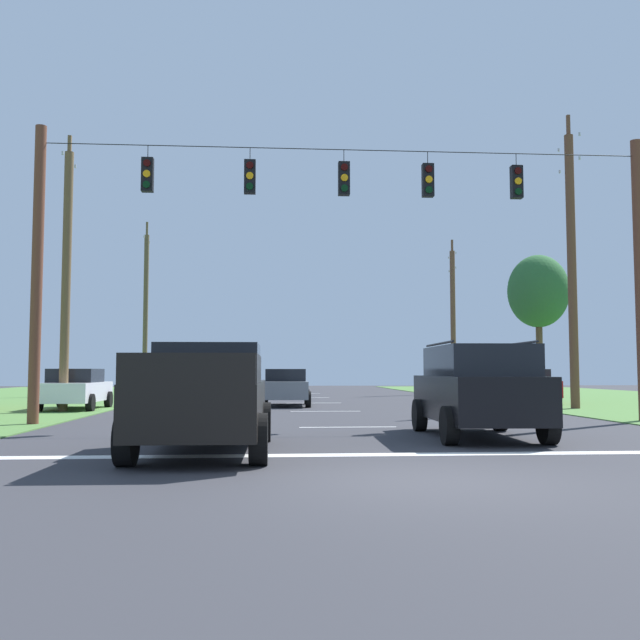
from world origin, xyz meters
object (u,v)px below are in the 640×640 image
(suv_black, at_px, (477,388))
(utility_pole_mid_right, at_px, (572,264))
(pickup_truck, at_px, (206,397))
(distant_car_far_parked, at_px, (525,386))
(tree_roadside_right, at_px, (538,292))
(distant_car_oncoming, at_px, (286,387))
(utility_pole_far_right, at_px, (453,318))
(overhead_signal_span, at_px, (346,255))
(utility_pole_far_left, at_px, (146,311))
(utility_pole_mid_left, at_px, (66,277))
(distant_car_crossing_white, at_px, (76,389))

(suv_black, distance_m, utility_pole_mid_right, 13.72)
(pickup_truck, bearing_deg, distant_car_far_parked, 55.08)
(distant_car_far_parked, distance_m, tree_roadside_right, 6.66)
(distant_car_oncoming, xyz_separation_m, utility_pole_far_right, (10.89, 14.34, 3.97))
(overhead_signal_span, height_order, utility_pole_mid_right, utility_pole_mid_right)
(distant_car_oncoming, relative_size, utility_pole_far_left, 0.42)
(utility_pole_far_left, relative_size, tree_roadside_right, 1.42)
(overhead_signal_span, relative_size, utility_pole_far_right, 1.77)
(overhead_signal_span, height_order, distant_car_far_parked, overhead_signal_span)
(overhead_signal_span, xyz_separation_m, distant_car_oncoming, (-1.42, 9.97, -3.89))
(distant_car_oncoming, height_order, distant_car_far_parked, same)
(suv_black, xyz_separation_m, utility_pole_mid_right, (7.03, 10.90, 4.47))
(tree_roadside_right, bearing_deg, suv_black, -114.86)
(distant_car_oncoming, distance_m, utility_pole_mid_left, 9.71)
(distant_car_crossing_white, xyz_separation_m, distant_car_far_parked, (18.48, 3.75, 0.00))
(suv_black, height_order, utility_pole_mid_right, utility_pole_mid_right)
(distant_car_crossing_white, height_order, utility_pole_mid_right, utility_pole_mid_right)
(distant_car_oncoming, bearing_deg, utility_pole_mid_left, -153.12)
(utility_pole_far_right, distance_m, utility_pole_mid_left, 26.25)
(pickup_truck, height_order, distant_car_far_parked, pickup_truck)
(distant_car_far_parked, relative_size, tree_roadside_right, 0.59)
(distant_car_oncoming, bearing_deg, utility_pole_mid_right, -17.45)
(distant_car_far_parked, bearing_deg, overhead_signal_span, -129.38)
(suv_black, bearing_deg, utility_pole_mid_right, 57.20)
(pickup_truck, xyz_separation_m, tree_roadside_right, (14.78, 21.99, 4.47))
(distant_car_far_parked, bearing_deg, distant_car_crossing_white, -168.53)
(pickup_truck, height_order, utility_pole_mid_left, utility_pole_mid_left)
(overhead_signal_span, bearing_deg, tree_roadside_right, 53.11)
(distant_car_far_parked, relative_size, utility_pole_mid_right, 0.38)
(distant_car_crossing_white, xyz_separation_m, utility_pole_far_right, (18.76, 16.86, 3.97))
(suv_black, height_order, tree_roadside_right, tree_roadside_right)
(distant_car_crossing_white, relative_size, tree_roadside_right, 0.59)
(distant_car_oncoming, height_order, tree_roadside_right, tree_roadside_right)
(distant_car_crossing_white, xyz_separation_m, tree_roadside_right, (20.81, 7.90, 4.65))
(suv_black, bearing_deg, utility_pole_far_right, 76.13)
(overhead_signal_span, relative_size, utility_pole_mid_left, 1.75)
(distant_car_oncoming, xyz_separation_m, utility_pole_mid_left, (-7.90, -4.00, 3.99))
(distant_car_far_parked, xyz_separation_m, utility_pole_far_left, (-18.69, 12.21, 4.22))
(distant_car_oncoming, relative_size, utility_pole_mid_left, 0.44)
(utility_pole_far_right, bearing_deg, pickup_truck, -112.37)
(suv_black, bearing_deg, overhead_signal_span, 118.87)
(utility_pole_far_right, distance_m, utility_pole_far_left, 19.00)
(pickup_truck, distance_m, suv_black, 6.12)
(utility_pole_mid_right, distance_m, tree_roadside_right, 9.03)
(distant_car_far_parked, relative_size, utility_pole_far_left, 0.42)
(distant_car_far_parked, bearing_deg, pickup_truck, -124.92)
(distant_car_oncoming, distance_m, tree_roadside_right, 14.76)
(distant_car_crossing_white, height_order, utility_pole_far_right, utility_pole_far_right)
(distant_car_crossing_white, xyz_separation_m, utility_pole_mid_right, (18.71, -0.88, 4.74))
(utility_pole_mid_right, distance_m, utility_pole_far_left, 25.34)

